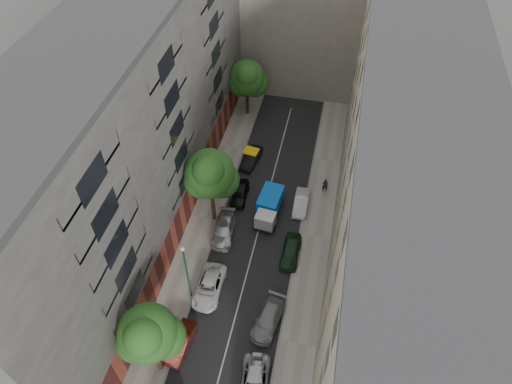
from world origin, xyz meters
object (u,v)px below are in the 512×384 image
(car_left_1, at_px, (181,343))
(car_right_0, at_px, (254,383))
(tree_far, at_px, (248,80))
(car_left_3, at_px, (224,230))
(lamp_post, at_px, (186,268))
(car_right_3, at_px, (301,203))
(tree_near, at_px, (149,336))
(pedestrian, at_px, (325,185))
(car_left_4, at_px, (240,193))
(car_right_2, at_px, (291,251))
(tarp_truck, at_px, (269,207))
(car_left_2, at_px, (209,287))
(car_left_5, at_px, (251,158))
(car_right_1, at_px, (268,319))
(tree_mid, at_px, (211,176))

(car_left_1, xyz_separation_m, car_right_0, (6.40, -1.85, -0.01))
(tree_far, bearing_deg, car_left_3, -84.21)
(lamp_post, bearing_deg, car_right_3, 57.43)
(tree_near, relative_size, pedestrian, 4.72)
(car_left_4, distance_m, car_right_2, 8.84)
(tarp_truck, height_order, lamp_post, lamp_post)
(car_left_2, distance_m, car_left_3, 6.36)
(tarp_truck, height_order, tree_near, tree_near)
(car_left_5, height_order, car_right_1, car_right_1)
(tarp_truck, bearing_deg, tree_far, 116.48)
(car_left_3, distance_m, pedestrian, 11.71)
(car_right_3, bearing_deg, tarp_truck, -150.62)
(car_left_5, bearing_deg, car_right_1, -64.19)
(car_left_3, distance_m, car_right_2, 6.82)
(car_right_2, distance_m, pedestrian, 9.04)
(car_left_1, bearing_deg, car_right_3, 72.14)
(car_right_2, bearing_deg, tree_mid, 162.01)
(car_left_5, distance_m, tree_far, 9.78)
(tarp_truck, distance_m, tree_far, 17.02)
(car_left_5, distance_m, tree_near, 24.89)
(car_left_2, bearing_deg, car_left_3, 92.93)
(car_left_4, xyz_separation_m, car_left_5, (0.00, 5.44, 0.00))
(car_left_3, xyz_separation_m, tree_mid, (-1.32, 1.50, 5.59))
(tree_mid, bearing_deg, car_left_5, 79.21)
(tree_near, xyz_separation_m, tree_mid, (0.00, 15.33, 0.41))
(car_right_0, height_order, car_right_1, car_right_1)
(lamp_post, relative_size, pedestrian, 3.96)
(car_left_3, relative_size, tree_near, 0.56)
(lamp_post, xyz_separation_m, pedestrian, (9.90, 14.78, -3.36))
(car_right_1, bearing_deg, car_left_5, 116.40)
(car_left_4, height_order, car_right_3, car_left_4)
(tree_near, bearing_deg, car_left_1, 66.99)
(car_right_2, bearing_deg, car_right_3, 89.72)
(car_left_3, xyz_separation_m, car_right_1, (5.98, -8.25, -0.01))
(tarp_truck, xyz_separation_m, car_right_1, (2.20, -11.55, -0.59))
(car_left_1, relative_size, car_left_5, 0.98)
(tree_mid, xyz_separation_m, lamp_post, (0.30, -8.66, -1.88))
(car_left_1, bearing_deg, car_left_3, 93.36)
(car_left_1, distance_m, car_right_3, 18.23)
(tarp_truck, distance_m, car_left_3, 5.05)
(car_left_1, height_order, car_right_1, car_right_1)
(tarp_truck, relative_size, lamp_post, 0.74)
(car_right_2, distance_m, tree_mid, 10.14)
(tree_near, bearing_deg, car_left_5, 85.98)
(car_left_3, height_order, car_left_4, car_left_3)
(tree_mid, xyz_separation_m, pedestrian, (10.21, 6.12, -5.24))
(car_right_1, height_order, car_right_3, car_right_1)
(tarp_truck, xyz_separation_m, pedestrian, (5.10, 4.32, -0.23))
(tarp_truck, xyz_separation_m, car_left_5, (-3.40, 7.15, -0.60))
(car_right_1, xyz_separation_m, lamp_post, (-7.00, 1.09, 3.72))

